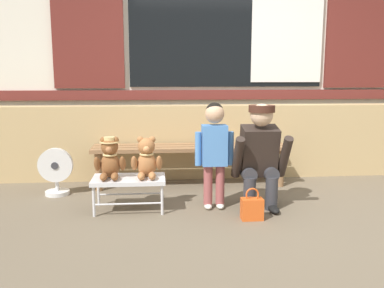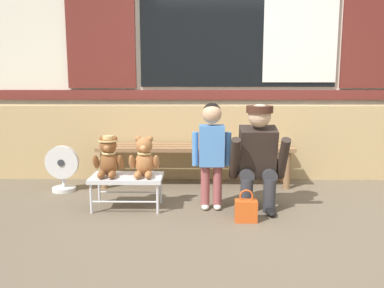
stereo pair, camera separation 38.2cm
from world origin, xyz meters
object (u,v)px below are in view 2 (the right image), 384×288
(adult_crouching, at_px, (259,157))
(teddy_bear_with_hat, at_px, (108,157))
(wooden_bench_long, at_px, (195,152))
(floor_fan, at_px, (63,169))
(child_standing, at_px, (212,144))
(handbag_on_ground, at_px, (246,210))
(small_display_bench, at_px, (127,180))
(teddy_bear_plain, at_px, (144,158))

(adult_crouching, bearing_deg, teddy_bear_with_hat, 179.28)
(wooden_bench_long, relative_size, floor_fan, 4.37)
(child_standing, xyz_separation_m, handbag_on_ground, (0.28, -0.32, -0.50))
(child_standing, bearing_deg, adult_crouching, -0.68)
(small_display_bench, bearing_deg, adult_crouching, -0.71)
(adult_crouching, relative_size, handbag_on_ground, 3.49)
(wooden_bench_long, relative_size, teddy_bear_plain, 5.78)
(wooden_bench_long, xyz_separation_m, teddy_bear_plain, (-0.45, -0.80, 0.09))
(child_standing, relative_size, floor_fan, 2.00)
(teddy_bear_plain, distance_m, child_standing, 0.61)
(teddy_bear_plain, xyz_separation_m, handbag_on_ground, (0.88, -0.33, -0.37))
(teddy_bear_plain, bearing_deg, teddy_bear_with_hat, 179.87)
(teddy_bear_with_hat, height_order, handbag_on_ground, teddy_bear_with_hat)
(wooden_bench_long, distance_m, small_display_bench, 1.02)
(teddy_bear_plain, relative_size, child_standing, 0.38)
(wooden_bench_long, height_order, teddy_bear_plain, teddy_bear_plain)
(small_display_bench, bearing_deg, teddy_bear_with_hat, 179.23)
(wooden_bench_long, height_order, floor_fan, floor_fan)
(wooden_bench_long, xyz_separation_m, teddy_bear_with_hat, (-0.77, -0.80, 0.10))
(teddy_bear_with_hat, relative_size, handbag_on_ground, 1.34)
(wooden_bench_long, distance_m, teddy_bear_plain, 0.92)
(small_display_bench, relative_size, child_standing, 0.67)
(child_standing, height_order, handbag_on_ground, child_standing)
(teddy_bear_with_hat, xyz_separation_m, adult_crouching, (1.34, -0.02, 0.01))
(teddy_bear_with_hat, bearing_deg, floor_fan, 138.15)
(wooden_bench_long, relative_size, small_display_bench, 3.28)
(small_display_bench, xyz_separation_m, child_standing, (0.76, -0.01, 0.33))
(floor_fan, bearing_deg, teddy_bear_plain, -30.29)
(wooden_bench_long, distance_m, handbag_on_ground, 1.24)
(floor_fan, bearing_deg, wooden_bench_long, 10.92)
(small_display_bench, relative_size, teddy_bear_with_hat, 1.76)
(teddy_bear_with_hat, height_order, child_standing, child_standing)
(adult_crouching, bearing_deg, floor_fan, 164.08)
(small_display_bench, relative_size, handbag_on_ground, 2.35)
(teddy_bear_plain, relative_size, handbag_on_ground, 1.34)
(teddy_bear_with_hat, distance_m, teddy_bear_plain, 0.32)
(floor_fan, bearing_deg, adult_crouching, -15.92)
(teddy_bear_with_hat, bearing_deg, wooden_bench_long, 45.95)
(small_display_bench, xyz_separation_m, teddy_bear_plain, (0.16, 0.00, 0.20))
(teddy_bear_with_hat, relative_size, child_standing, 0.38)
(wooden_bench_long, height_order, child_standing, child_standing)
(small_display_bench, relative_size, floor_fan, 1.33)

